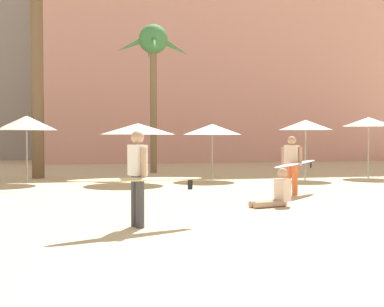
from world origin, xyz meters
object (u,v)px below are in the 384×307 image
(cafe_umbrella_2, at_px, (369,122))
(person_far_right, at_px, (276,193))
(palm_tree_far_left, at_px, (36,0))
(cafe_umbrella_1, at_px, (138,129))
(cafe_umbrella_5, at_px, (212,129))
(person_far_left, at_px, (138,176))
(cafe_umbrella_0, at_px, (306,125))
(palm_tree_left, at_px, (153,52))
(person_mid_center, at_px, (293,163))
(cafe_umbrella_4, at_px, (27,123))

(cafe_umbrella_2, relative_size, person_far_right, 2.37)
(palm_tree_far_left, xyz_separation_m, cafe_umbrella_1, (3.61, -2.92, -5.08))
(cafe_umbrella_5, relative_size, person_far_left, 0.85)
(cafe_umbrella_2, bearing_deg, palm_tree_far_left, 169.64)
(cafe_umbrella_0, height_order, person_far_left, cafe_umbrella_0)
(cafe_umbrella_1, distance_m, person_far_right, 7.57)
(palm_tree_left, height_order, person_far_right, palm_tree_left)
(cafe_umbrella_1, distance_m, person_far_left, 9.32)
(palm_tree_left, distance_m, cafe_umbrella_0, 7.86)
(palm_tree_far_left, relative_size, cafe_umbrella_0, 3.89)
(cafe_umbrella_5, distance_m, person_far_right, 7.87)
(person_far_right, bearing_deg, cafe_umbrella_1, -85.01)
(cafe_umbrella_0, xyz_separation_m, person_far_left, (-7.59, -9.35, -1.15))
(palm_tree_far_left, height_order, person_mid_center, palm_tree_far_left)
(palm_tree_far_left, xyz_separation_m, cafe_umbrella_2, (13.04, -2.38, -4.76))
(palm_tree_far_left, bearing_deg, cafe_umbrella_0, -15.36)
(cafe_umbrella_2, xyz_separation_m, person_far_left, (-10.52, -9.74, -1.30))
(palm_tree_left, height_order, person_mid_center, palm_tree_left)
(palm_tree_far_left, height_order, cafe_umbrella_0, palm_tree_far_left)
(person_far_right, bearing_deg, palm_tree_left, -98.93)
(cafe_umbrella_1, distance_m, cafe_umbrella_5, 3.02)
(cafe_umbrella_2, bearing_deg, cafe_umbrella_5, 178.40)
(cafe_umbrella_1, height_order, cafe_umbrella_5, cafe_umbrella_5)
(palm_tree_left, distance_m, cafe_umbrella_2, 9.81)
(cafe_umbrella_2, relative_size, person_far_left, 0.92)
(cafe_umbrella_0, distance_m, person_far_right, 8.38)
(palm_tree_left, bearing_deg, cafe_umbrella_5, -69.21)
(cafe_umbrella_2, bearing_deg, person_mid_center, -136.18)
(palm_tree_far_left, bearing_deg, person_far_right, -58.53)
(cafe_umbrella_5, height_order, person_far_right, cafe_umbrella_5)
(cafe_umbrella_4, bearing_deg, person_mid_center, -36.53)
(person_far_left, bearing_deg, cafe_umbrella_4, -93.54)
(cafe_umbrella_1, height_order, person_mid_center, cafe_umbrella_1)
(cafe_umbrella_5, distance_m, person_far_left, 10.75)
(palm_tree_far_left, xyz_separation_m, person_far_left, (2.52, -12.12, -6.06))
(cafe_umbrella_4, xyz_separation_m, person_far_right, (6.30, -7.79, -1.82))
(person_far_right, xyz_separation_m, person_far_left, (-3.54, -2.23, 0.63))
(palm_tree_far_left, height_order, person_far_left, palm_tree_far_left)
(cafe_umbrella_4, height_order, cafe_umbrella_5, cafe_umbrella_4)
(cafe_umbrella_1, distance_m, cafe_umbrella_4, 3.94)
(palm_tree_far_left, xyz_separation_m, cafe_umbrella_4, (-0.24, -2.10, -4.87))
(palm_tree_far_left, bearing_deg, person_mid_center, -46.34)
(cafe_umbrella_2, bearing_deg, palm_tree_left, 151.30)
(person_mid_center, relative_size, person_far_right, 2.22)
(palm_tree_left, relative_size, person_far_left, 2.54)
(cafe_umbrella_2, relative_size, person_mid_center, 1.07)
(palm_tree_left, xyz_separation_m, person_far_left, (-2.40, -14.18, -4.54))
(palm_tree_far_left, bearing_deg, cafe_umbrella_5, -18.62)
(cafe_umbrella_4, bearing_deg, palm_tree_far_left, 83.54)
(palm_tree_far_left, distance_m, person_far_left, 13.79)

